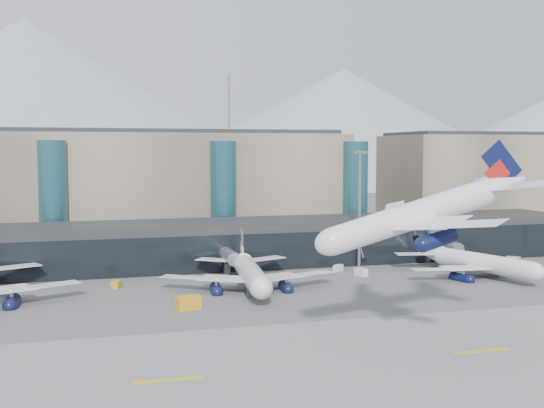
{
  "coord_description": "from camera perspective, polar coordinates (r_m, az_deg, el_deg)",
  "views": [
    {
      "loc": [
        -29.47,
        -89.94,
        25.84
      ],
      "look_at": [
        5.42,
        32.0,
        15.72
      ],
      "focal_mm": 45.0,
      "sensor_mm": 36.0,
      "label": 1
    }
  ],
  "objects": [
    {
      "name": "teal_towers",
      "position": [
        165.01,
        -10.89,
        0.37
      ],
      "size": [
        116.4,
        19.4,
        46.0
      ],
      "color": "#225360",
      "rests_on": "ground"
    },
    {
      "name": "ground",
      "position": [
        98.11,
        2.13,
        -10.71
      ],
      "size": [
        900.0,
        900.0,
        0.0
      ],
      "primitive_type": "plane",
      "color": "#515154",
      "rests_on": "ground"
    },
    {
      "name": "hero_jet",
      "position": [
        92.29,
        13.18,
        -0.07
      ],
      "size": [
        31.43,
        32.19,
        10.37
      ],
      "rotation": [
        0.0,
        -0.27,
        -0.05
      ],
      "color": "silver",
      "rests_on": "ground"
    },
    {
      "name": "veh_d",
      "position": [
        146.39,
        5.56,
        -5.36
      ],
      "size": [
        2.65,
        2.5,
        1.36
      ],
      "primitive_type": "cube",
      "rotation": [
        0.0,
        0.0,
        0.69
      ],
      "color": "silver",
      "rests_on": "ground"
    },
    {
      "name": "mountain_ridge",
      "position": [
        472.55,
        -10.51,
        6.9
      ],
      "size": [
        910.0,
        400.0,
        110.0
      ],
      "color": "gray",
      "rests_on": "ground"
    },
    {
      "name": "runway_markings",
      "position": [
        84.55,
        5.38,
        -13.22
      ],
      "size": [
        128.0,
        1.0,
        0.02
      ],
      "color": "gold",
      "rests_on": "ground"
    },
    {
      "name": "veh_b",
      "position": [
        131.8,
        -12.89,
        -6.57
      ],
      "size": [
        2.19,
        2.64,
        1.31
      ],
      "primitive_type": "cube",
      "rotation": [
        0.0,
        0.0,
        1.16
      ],
      "color": "orange",
      "rests_on": "ground"
    },
    {
      "name": "veh_h",
      "position": [
        112.37,
        -7.02,
        -8.2
      ],
      "size": [
        4.3,
        2.93,
        2.17
      ],
      "primitive_type": "cube",
      "rotation": [
        0.0,
        0.0,
        0.24
      ],
      "color": "orange",
      "rests_on": "ground"
    },
    {
      "name": "veh_c",
      "position": [
        121.12,
        -1.31,
        -7.31
      ],
      "size": [
        3.57,
        2.23,
        1.86
      ],
      "primitive_type": "cube",
      "rotation": [
        0.0,
        0.0,
        -0.14
      ],
      "color": "#454549",
      "rests_on": "ground"
    },
    {
      "name": "veh_g",
      "position": [
        141.5,
        7.45,
        -5.68
      ],
      "size": [
        2.26,
        3.0,
        1.56
      ],
      "primitive_type": "cube",
      "rotation": [
        0.0,
        0.0,
        -1.28
      ],
      "color": "silver",
      "rests_on": "ground"
    },
    {
      "name": "concourse",
      "position": [
        152.01,
        -4.65,
        -3.34
      ],
      "size": [
        170.0,
        27.0,
        10.0
      ],
      "color": "black",
      "rests_on": "ground"
    },
    {
      "name": "lightmast_mid",
      "position": [
        150.64,
        7.33,
        0.18
      ],
      "size": [
        3.0,
        1.2,
        25.6
      ],
      "color": "slate",
      "rests_on": "ground"
    },
    {
      "name": "runway_strip",
      "position": [
        84.56,
        5.38,
        -13.24
      ],
      "size": [
        400.0,
        40.0,
        0.04
      ],
      "primitive_type": "cube",
      "color": "slate",
      "rests_on": "ground"
    },
    {
      "name": "jet_parked_right",
      "position": [
        146.36,
        16.27,
        -4.19
      ],
      "size": [
        31.81,
        33.32,
        10.7
      ],
      "rotation": [
        0.0,
        0.0,
        1.86
      ],
      "color": "silver",
      "rests_on": "ground"
    },
    {
      "name": "veh_a",
      "position": [
        123.33,
        -21.22,
        -7.47
      ],
      "size": [
        3.05,
        2.14,
        1.56
      ],
      "primitive_type": "cube",
      "rotation": [
        0.0,
        0.0,
        0.23
      ],
      "color": "silver",
      "rests_on": "ground"
    },
    {
      "name": "terminal_main",
      "position": [
        180.29,
        -14.52,
        1.11
      ],
      "size": [
        130.0,
        30.0,
        31.0
      ],
      "color": "gray",
      "rests_on": "ground"
    },
    {
      "name": "jet_parked_mid",
      "position": [
        127.92,
        -1.95,
        -5.17
      ],
      "size": [
        34.43,
        34.25,
        11.16
      ],
      "rotation": [
        0.0,
        0.0,
        1.46
      ],
      "color": "silver",
      "rests_on": "ground"
    },
    {
      "name": "terminal_east",
      "position": [
        219.04,
        18.69,
        1.6
      ],
      "size": [
        70.0,
        30.0,
        31.0
      ],
      "color": "gray",
      "rests_on": "ground"
    }
  ]
}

